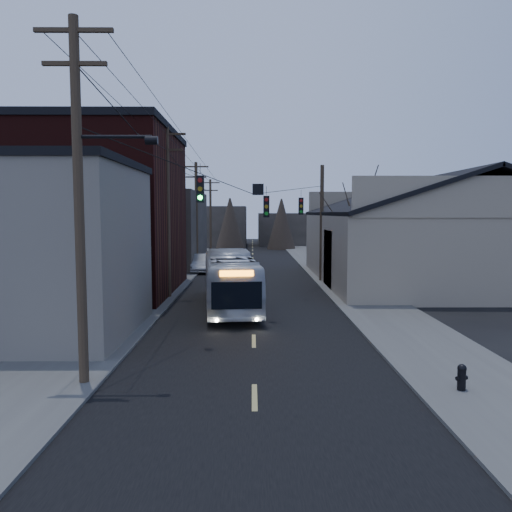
{
  "coord_description": "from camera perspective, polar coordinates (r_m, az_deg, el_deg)",
  "views": [
    {
      "loc": [
        -0.06,
        -11.3,
        5.06
      ],
      "look_at": [
        0.12,
        12.47,
        3.0
      ],
      "focal_mm": 35.0,
      "sensor_mm": 36.0,
      "label": 1
    }
  ],
  "objects": [
    {
      "name": "building_far_right",
      "position": [
        81.65,
        4.53,
        3.15
      ],
      "size": [
        12.0,
        14.0,
        5.0
      ],
      "primitive_type": "cube",
      "color": "#34302A",
      "rests_on": "ground"
    },
    {
      "name": "sidewalk_right",
      "position": [
        42.12,
        8.53,
        -1.92
      ],
      "size": [
        4.0,
        110.0,
        0.12
      ],
      "primitive_type": "cube",
      "color": "#474744",
      "rests_on": "ground"
    },
    {
      "name": "building_left_far",
      "position": [
        48.26,
        -11.74,
        3.0
      ],
      "size": [
        9.0,
        14.0,
        7.0
      ],
      "primitive_type": "cube",
      "color": "#34302A",
      "rests_on": "ground"
    },
    {
      "name": "building_clapboard",
      "position": [
        22.24,
        -24.14,
        0.49
      ],
      "size": [
        8.0,
        8.0,
        7.0
      ],
      "primitive_type": "cube",
      "color": "#6B6459",
      "rests_on": "ground"
    },
    {
      "name": "sidewalk_left",
      "position": [
        42.1,
        -9.24,
        -1.93
      ],
      "size": [
        4.0,
        110.0,
        0.12
      ],
      "primitive_type": "cube",
      "color": "#474744",
      "rests_on": "ground"
    },
    {
      "name": "parked_car",
      "position": [
        42.8,
        -5.98,
        -0.82
      ],
      "size": [
        1.77,
        4.73,
        1.54
      ],
      "primitive_type": "imported",
      "rotation": [
        0.0,
        0.0,
        -0.03
      ],
      "color": "#9FA3A7",
      "rests_on": "ground"
    },
    {
      "name": "fire_hydrant",
      "position": [
        15.43,
        22.45,
        -12.57
      ],
      "size": [
        0.36,
        0.25,
        0.74
      ],
      "rotation": [
        0.0,
        0.0,
        0.28
      ],
      "color": "black",
      "rests_on": "sidewalk_right"
    },
    {
      "name": "road_surface",
      "position": [
        41.61,
        -0.35,
        -2.01
      ],
      "size": [
        9.0,
        110.0,
        0.02
      ],
      "primitive_type": "cube",
      "color": "black",
      "rests_on": "ground"
    },
    {
      "name": "building_brick",
      "position": [
        32.84,
        -18.12,
        4.61
      ],
      "size": [
        10.0,
        12.0,
        10.0
      ],
      "primitive_type": "cube",
      "color": "black",
      "rests_on": "ground"
    },
    {
      "name": "building_far_left",
      "position": [
        76.56,
        -4.9,
        3.4
      ],
      "size": [
        10.0,
        12.0,
        6.0
      ],
      "primitive_type": "cube",
      "color": "#34302A",
      "rests_on": "ground"
    },
    {
      "name": "ground",
      "position": [
        12.39,
        -0.12,
        -19.17
      ],
      "size": [
        160.0,
        160.0,
        0.0
      ],
      "primitive_type": "plane",
      "color": "black",
      "rests_on": "ground"
    },
    {
      "name": "bare_tree",
      "position": [
        32.02,
        11.4,
        2.24
      ],
      "size": [
        0.4,
        0.4,
        7.2
      ],
      "primitive_type": "cone",
      "color": "black",
      "rests_on": "ground"
    },
    {
      "name": "utility_lines",
      "position": [
        35.58,
        -5.38,
        4.76
      ],
      "size": [
        11.24,
        45.28,
        10.5
      ],
      "color": "#382B1E",
      "rests_on": "ground"
    },
    {
      "name": "bus",
      "position": [
        26.6,
        -2.99,
        -2.76
      ],
      "size": [
        3.55,
        10.92,
        2.99
      ],
      "primitive_type": "imported",
      "rotation": [
        0.0,
        0.0,
        3.24
      ],
      "color": "silver",
      "rests_on": "ground"
    },
    {
      "name": "warehouse",
      "position": [
        38.65,
        19.31,
        1.17
      ],
      "size": [
        16.16,
        20.6,
        7.73
      ],
      "color": "gray",
      "rests_on": "ground"
    }
  ]
}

